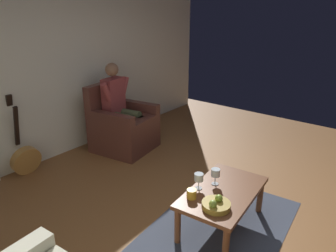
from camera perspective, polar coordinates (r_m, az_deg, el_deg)
ground_plane at (r=3.58m, az=10.75°, el=-14.68°), size 6.70×6.70×0.00m
wall_back at (r=4.80m, az=-17.68°, el=10.27°), size 5.99×0.06×2.52m
rug at (r=3.36m, az=9.47°, el=-17.18°), size 1.77×1.31×0.01m
armchair at (r=4.83m, az=-8.24°, el=-0.22°), size 0.89×0.91×1.00m
person_seated at (r=4.73m, az=-8.64°, el=3.84°), size 0.61×0.58×1.30m
coffee_table at (r=3.16m, az=9.84°, el=-12.27°), size 1.02×0.65×0.40m
guitar at (r=4.49m, az=-24.31°, el=-5.22°), size 0.38×0.29×1.05m
wine_glass_near at (r=3.07m, az=5.57°, el=-9.31°), size 0.09×0.09×0.16m
wine_glass_far at (r=3.16m, az=8.55°, el=-8.45°), size 0.09×0.09×0.17m
fruit_bowl at (r=2.87m, az=8.66°, el=-13.80°), size 0.25×0.25×0.11m
candle_jar at (r=2.97m, az=4.27°, el=-12.09°), size 0.09×0.09×0.09m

